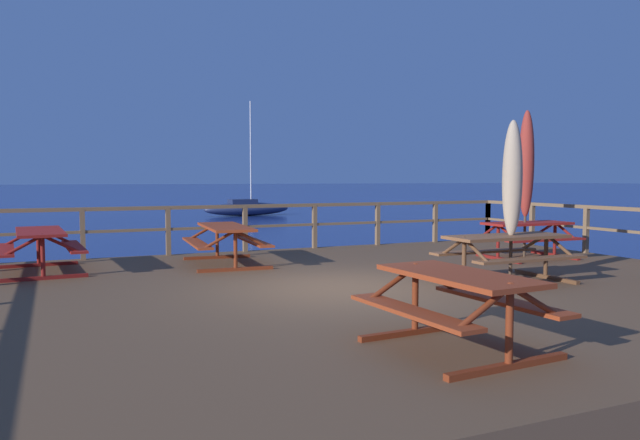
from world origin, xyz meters
The scene contains 11 objects.
ground_plane centered at (0.00, 0.00, 0.00)m, with size 600.00×600.00×0.00m, color navy.
wooden_deck centered at (0.00, 0.00, 0.40)m, with size 14.31×10.46×0.80m, color brown.
railing_waterside_far centered at (0.00, 5.08, 1.55)m, with size 14.11×0.10×1.09m.
picnic_table_mid_right centered at (5.15, 1.54, 1.36)m, with size 1.92×1.48×0.78m.
picnic_table_front_left centered at (2.71, -0.62, 1.36)m, with size 2.06×1.41×0.78m.
picnic_table_mid_centre centered at (-0.96, 3.21, 1.37)m, with size 1.54×2.28×0.78m.
picnic_table_back_right centered at (-0.44, -3.55, 1.35)m, with size 1.51×1.82×0.78m.
picnic_table_back_left centered at (-4.28, 3.51, 1.36)m, with size 1.52×2.19×0.78m.
patio_umbrella_tall_back_left centered at (5.09, 1.56, 2.78)m, with size 0.32×0.32×3.12m.
patio_umbrella_short_mid centered at (2.79, -0.63, 2.47)m, with size 0.32×0.32×2.63m.
sailboat_distant centered at (7.91, 31.03, 0.51)m, with size 6.08×1.99×7.72m.
Camera 1 is at (-4.03, -8.33, 2.48)m, focal length 33.87 mm.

